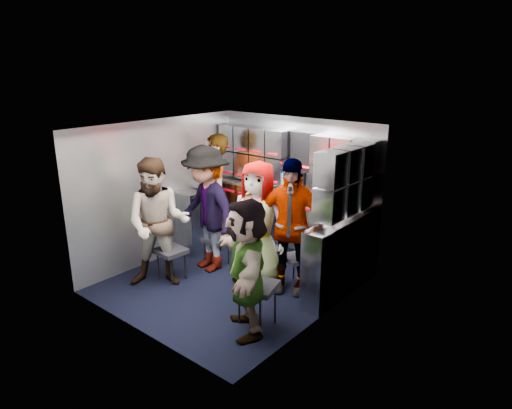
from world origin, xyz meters
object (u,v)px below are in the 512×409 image
Objects in this scene: attendant_arc_b at (206,209)px; attendant_arc_c at (258,224)px; jump_seat_center at (266,251)px; attendant_arc_e at (246,267)px; attendant_standing at (216,192)px; attendant_arc_d at (290,226)px; attendant_arc_a at (158,223)px; jump_seat_mid_right at (297,259)px; jump_seat_mid_left at (216,240)px; jump_seat_near_left at (171,252)px; jump_seat_near_right at (257,289)px.

attendant_arc_b is 1.07× the size of attendant_arc_c.
attendant_arc_e is (0.65, -1.16, 0.38)m from jump_seat_center.
attendant_standing is 1.82m from attendant_arc_d.
attendant_arc_b is (0.13, 0.75, 0.03)m from attendant_arc_a.
attendant_arc_d is (-0.00, -0.18, 0.52)m from jump_seat_mid_right.
attendant_arc_a is 1.03× the size of attendant_arc_c.
attendant_arc_a is 0.76m from attendant_arc_b.
jump_seat_mid_left is 1.38m from attendant_arc_d.
jump_seat_center is (0.97, 0.87, -0.00)m from jump_seat_near_left.
attendant_arc_e is at bearing -10.43° from jump_seat_near_left.
jump_seat_mid_left is 0.24× the size of attendant_arc_d.
attendant_standing is 2.49m from attendant_arc_e.
attendant_arc_e is (1.62, -0.12, -0.10)m from attendant_arc_a.
jump_seat_near_left is 0.77m from attendant_arc_b.
jump_seat_mid_right is 0.25× the size of attendant_arc_b.
jump_seat_near_right is at bearing -30.18° from jump_seat_mid_left.
jump_seat_center reaches higher than jump_seat_mid_right.
jump_seat_near_left is 0.76m from jump_seat_mid_left.
attendant_arc_b is (-1.49, 0.68, 0.46)m from jump_seat_near_right.
jump_seat_mid_left is 1.86m from attendant_arc_e.
jump_seat_mid_right is 1.86m from attendant_standing.
attendant_arc_b reaches higher than jump_seat_near_left.
jump_seat_near_right is at bearing -12.85° from attendant_arc_b.
attendant_arc_a is 1.71m from attendant_arc_d.
attendant_arc_e is at bearing -18.31° from attendant_arc_b.
jump_seat_center is 1.46m from attendant_standing.
jump_seat_mid_left is 0.24× the size of attendant_arc_b.
attendant_arc_a is at bearing -132.70° from jump_seat_center.
attendant_arc_b is (0.13, 0.57, 0.50)m from jump_seat_near_left.
attendant_arc_e is at bearing -35.10° from jump_seat_mid_left.
jump_seat_mid_left is at bearing 42.35° from attendant_arc_a.
jump_seat_near_right is 2.43m from attendant_standing.
attendant_standing is at bearing 164.26° from jump_seat_center.
jump_seat_near_right is 0.33× the size of attendant_arc_e.
attendant_arc_c is (0.97, 0.69, 0.44)m from jump_seat_near_left.
jump_seat_near_left is 0.87× the size of jump_seat_near_right.
jump_seat_center is 0.67m from attendant_arc_d.
jump_seat_center is 1.39m from attendant_arc_e.
jump_seat_near_left is 1.38m from attendant_standing.
jump_seat_mid_right is 0.30× the size of attendant_arc_e.
jump_seat_center is 0.86× the size of jump_seat_near_right.
attendant_arc_b reaches higher than jump_seat_near_right.
attendant_standing reaches higher than jump_seat_near_left.
jump_seat_near_left is at bearing -145.80° from jump_seat_mid_right.
attendant_arc_b is (0.47, -0.67, -0.01)m from attendant_standing.
attendant_arc_c is at bearing 169.06° from attendant_arc_d.
attendant_arc_d is at bearing 102.57° from jump_seat_near_right.
attendant_arc_a is at bearing -143.91° from attendant_arc_e.
attendant_arc_d reaches higher than jump_seat_near_right.
jump_seat_mid_left is at bearing 2.85° from attendant_standing.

